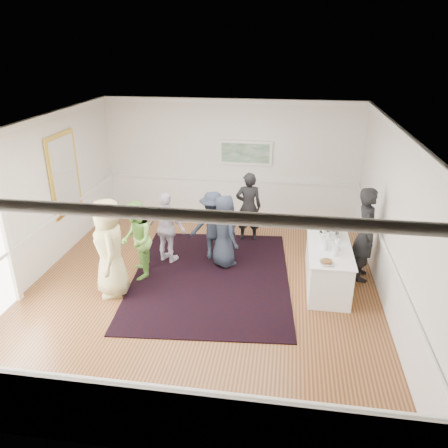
# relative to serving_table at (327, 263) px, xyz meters

# --- Properties ---
(floor) EXTENTS (8.00, 8.00, 0.00)m
(floor) POSITION_rel_serving_table_xyz_m (-2.46, -0.42, -0.45)
(floor) COLOR brown
(floor) RESTS_ON ground
(ceiling) EXTENTS (7.00, 8.00, 0.02)m
(ceiling) POSITION_rel_serving_table_xyz_m (-2.46, -0.42, 2.75)
(ceiling) COLOR white
(ceiling) RESTS_ON wall_back
(wall_left) EXTENTS (0.02, 8.00, 3.20)m
(wall_left) POSITION_rel_serving_table_xyz_m (-5.96, -0.42, 1.15)
(wall_left) COLOR white
(wall_left) RESTS_ON floor
(wall_right) EXTENTS (0.02, 8.00, 3.20)m
(wall_right) POSITION_rel_serving_table_xyz_m (1.04, -0.42, 1.15)
(wall_right) COLOR white
(wall_right) RESTS_ON floor
(wall_back) EXTENTS (7.00, 0.02, 3.20)m
(wall_back) POSITION_rel_serving_table_xyz_m (-2.46, 3.58, 1.15)
(wall_back) COLOR white
(wall_back) RESTS_ON floor
(wall_front) EXTENTS (7.00, 0.02, 3.20)m
(wall_front) POSITION_rel_serving_table_xyz_m (-2.46, -4.42, 1.15)
(wall_front) COLOR white
(wall_front) RESTS_ON floor
(wainscoting) EXTENTS (7.00, 8.00, 1.00)m
(wainscoting) POSITION_rel_serving_table_xyz_m (-2.46, -0.42, 0.05)
(wainscoting) COLOR white
(wainscoting) RESTS_ON floor
(mirror) EXTENTS (0.05, 1.25, 1.85)m
(mirror) POSITION_rel_serving_table_xyz_m (-5.92, 0.88, 1.35)
(mirror) COLOR gold
(mirror) RESTS_ON wall_left
(landscape_painting) EXTENTS (1.44, 0.06, 0.66)m
(landscape_painting) POSITION_rel_serving_table_xyz_m (-2.06, 3.52, 1.33)
(landscape_painting) COLOR white
(landscape_painting) RESTS_ON wall_back
(area_rug) EXTENTS (3.58, 4.50, 0.02)m
(area_rug) POSITION_rel_serving_table_xyz_m (-2.37, -0.14, -0.44)
(area_rug) COLOR black
(area_rug) RESTS_ON floor
(serving_table) EXTENTS (0.83, 2.18, 0.88)m
(serving_table) POSITION_rel_serving_table_xyz_m (0.00, 0.00, 0.00)
(serving_table) COLOR white
(serving_table) RESTS_ON floor
(bartender) EXTENTS (0.50, 0.74, 1.97)m
(bartender) POSITION_rel_serving_table_xyz_m (0.74, 0.34, 0.54)
(bartender) COLOR black
(bartender) RESTS_ON floor
(guest_tan) EXTENTS (0.98, 1.13, 1.96)m
(guest_tan) POSITION_rel_serving_table_xyz_m (-4.16, -1.02, 0.53)
(guest_tan) COLOR tan
(guest_tan) RESTS_ON floor
(guest_green) EXTENTS (0.86, 0.97, 1.66)m
(guest_green) POSITION_rel_serving_table_xyz_m (-3.88, -0.32, 0.38)
(guest_green) COLOR #79BB4B
(guest_green) RESTS_ON floor
(guest_lilac) EXTENTS (1.02, 0.71, 1.61)m
(guest_lilac) POSITION_rel_serving_table_xyz_m (-3.44, 0.43, 0.36)
(guest_lilac) COLOR silver
(guest_lilac) RESTS_ON floor
(guest_dark_a) EXTENTS (1.14, 0.84, 1.58)m
(guest_dark_a) POSITION_rel_serving_table_xyz_m (-2.48, 0.75, 0.35)
(guest_dark_a) COLOR #212938
(guest_dark_a) RESTS_ON floor
(guest_dark_b) EXTENTS (0.68, 0.50, 1.73)m
(guest_dark_b) POSITION_rel_serving_table_xyz_m (-1.80, 1.85, 0.42)
(guest_dark_b) COLOR black
(guest_dark_b) RESTS_ON floor
(guest_navy) EXTENTS (0.88, 0.94, 1.61)m
(guest_navy) POSITION_rel_serving_table_xyz_m (-2.18, 0.47, 0.36)
(guest_navy) COLOR #212938
(guest_navy) RESTS_ON floor
(wine_bottles) EXTENTS (0.39, 0.22, 0.31)m
(wine_bottles) POSITION_rel_serving_table_xyz_m (0.02, 0.48, 0.59)
(wine_bottles) COLOR black
(wine_bottles) RESTS_ON serving_table
(juice_pitchers) EXTENTS (0.39, 0.54, 0.24)m
(juice_pitchers) POSITION_rel_serving_table_xyz_m (-0.02, -0.28, 0.56)
(juice_pitchers) COLOR #70B23F
(juice_pitchers) RESTS_ON serving_table
(ice_bucket) EXTENTS (0.26, 0.26, 0.24)m
(ice_bucket) POSITION_rel_serving_table_xyz_m (0.05, 0.23, 0.55)
(ice_bucket) COLOR silver
(ice_bucket) RESTS_ON serving_table
(nut_bowl) EXTENTS (0.27, 0.27, 0.08)m
(nut_bowl) POSITION_rel_serving_table_xyz_m (-0.12, -0.88, 0.48)
(nut_bowl) COLOR white
(nut_bowl) RESTS_ON serving_table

